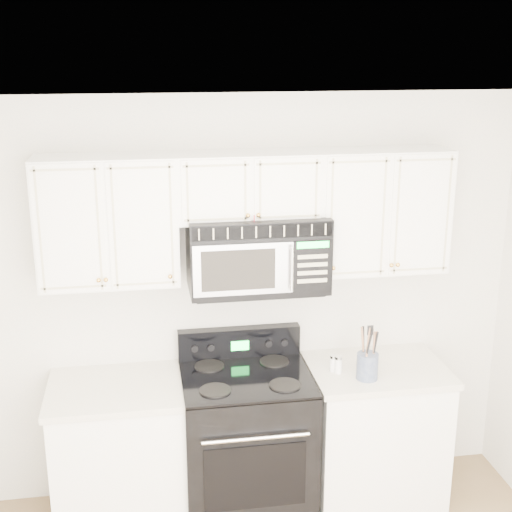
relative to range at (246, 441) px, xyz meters
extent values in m
cube|color=white|center=(0.04, -1.42, 2.12)|extent=(3.50, 3.50, 0.01)
cube|color=#EEE6CE|center=(0.04, 0.33, 0.82)|extent=(3.50, 0.01, 2.60)
cube|color=white|center=(-0.76, 0.02, -0.04)|extent=(0.82, 0.63, 0.88)
cube|color=white|center=(-0.76, 0.02, 0.42)|extent=(0.86, 0.65, 0.04)
cube|color=black|center=(-0.76, 0.06, -0.43)|extent=(0.82, 0.55, 0.10)
cube|color=white|center=(0.84, 0.02, -0.04)|extent=(0.82, 0.63, 0.88)
cube|color=white|center=(0.84, 0.02, 0.42)|extent=(0.86, 0.65, 0.04)
cube|color=black|center=(0.84, 0.06, -0.43)|extent=(0.82, 0.55, 0.10)
cube|color=black|center=(0.00, -0.01, -0.02)|extent=(0.79, 0.67, 0.92)
cube|color=black|center=(0.00, -0.35, -0.03)|extent=(0.60, 0.01, 0.41)
cylinder|color=silver|center=(0.00, -0.37, 0.24)|extent=(0.62, 0.02, 0.02)
cube|color=black|center=(0.00, -0.01, 0.44)|extent=(0.79, 0.67, 0.02)
cube|color=black|center=(0.00, 0.29, 0.54)|extent=(0.79, 0.08, 0.21)
cube|color=#21FF4F|center=(0.00, 0.25, 0.54)|extent=(0.11, 0.00, 0.06)
cube|color=white|center=(-0.78, 0.17, 1.41)|extent=(0.80, 0.33, 0.75)
cube|color=white|center=(0.86, 0.17, 1.41)|extent=(0.80, 0.33, 0.75)
cube|color=white|center=(0.04, 0.17, 1.59)|extent=(0.84, 0.33, 0.39)
sphere|color=gold|center=(-0.80, -0.02, 1.12)|extent=(0.03, 0.03, 0.03)
sphere|color=gold|center=(-0.44, -0.02, 1.12)|extent=(0.03, 0.03, 0.03)
sphere|color=gold|center=(0.52, -0.02, 1.12)|extent=(0.03, 0.03, 0.03)
sphere|color=gold|center=(0.88, -0.02, 1.12)|extent=(0.03, 0.03, 0.03)
sphere|color=gold|center=(0.01, -0.02, 1.46)|extent=(0.03, 0.03, 0.03)
sphere|color=gold|center=(0.07, -0.02, 1.46)|extent=(0.03, 0.03, 0.03)
cylinder|color=red|center=(0.05, -0.02, 1.40)|extent=(0.01, 0.00, 0.11)
sphere|color=gold|center=(0.05, -0.02, 1.34)|extent=(0.04, 0.04, 0.04)
cube|color=black|center=(0.09, 0.12, 1.19)|extent=(0.82, 0.41, 0.46)
cube|color=#BCB395|center=(0.09, -0.08, 1.37)|extent=(0.80, 0.01, 0.08)
cube|color=#A3A2A7|center=(-0.02, -0.09, 1.16)|extent=(0.58, 0.01, 0.30)
cube|color=black|center=(-0.05, -0.09, 1.16)|extent=(0.43, 0.01, 0.24)
cube|color=black|center=(0.38, -0.09, 1.16)|extent=(0.23, 0.01, 0.30)
cube|color=#21FF4F|center=(0.38, -0.09, 1.29)|extent=(0.19, 0.00, 0.04)
cylinder|color=silver|center=(0.25, -0.12, 1.16)|extent=(0.02, 0.02, 0.26)
cylinder|color=slate|center=(0.72, -0.13, 0.52)|extent=(0.13, 0.13, 0.16)
cylinder|color=#9C6A4B|center=(0.76, -0.13, 0.60)|extent=(0.01, 0.01, 0.28)
cylinder|color=black|center=(0.71, -0.10, 0.61)|extent=(0.01, 0.01, 0.31)
cylinder|color=#9C6A4B|center=(0.71, -0.16, 0.62)|extent=(0.01, 0.01, 0.33)
cylinder|color=black|center=(0.76, -0.13, 0.60)|extent=(0.01, 0.01, 0.28)
cylinder|color=#9C6A4B|center=(0.70, -0.10, 0.61)|extent=(0.01, 0.01, 0.31)
cylinder|color=black|center=(0.71, -0.16, 0.62)|extent=(0.01, 0.01, 0.33)
cylinder|color=#9C6A4B|center=(0.76, -0.13, 0.60)|extent=(0.01, 0.01, 0.28)
cylinder|color=white|center=(0.57, -0.03, 0.48)|extent=(0.04, 0.04, 0.09)
cylinder|color=silver|center=(0.57, -0.03, 0.54)|extent=(0.05, 0.05, 0.02)
cylinder|color=white|center=(0.55, 0.00, 0.48)|extent=(0.04, 0.04, 0.09)
cylinder|color=silver|center=(0.55, 0.00, 0.53)|extent=(0.04, 0.04, 0.02)
camera|label=1|loc=(-0.59, -3.90, 2.39)|focal=50.00mm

